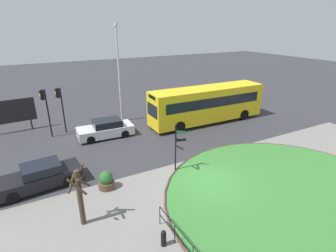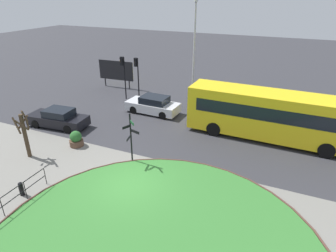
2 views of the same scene
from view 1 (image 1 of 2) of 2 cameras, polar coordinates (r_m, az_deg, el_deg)
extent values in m
plane|color=#333338|center=(15.92, 9.02, -12.07)|extent=(120.00, 120.00, 0.00)
cube|color=gray|center=(14.95, 12.68, -14.77)|extent=(32.00, 8.91, 0.02)
cylinder|color=#387A33|center=(15.92, 25.96, -14.01)|extent=(13.69, 13.69, 0.10)
torus|color=brown|center=(15.92, 25.96, -13.99)|extent=(14.00, 14.00, 0.11)
cylinder|color=black|center=(16.19, 1.64, -5.06)|extent=(0.09, 0.09, 3.02)
sphere|color=black|center=(15.56, 1.70, 0.10)|extent=(0.10, 0.10, 0.10)
cube|color=#195128|center=(15.66, 2.82, -1.31)|extent=(0.44, 0.37, 0.15)
cube|color=black|center=(15.56, 1.83, -2.66)|extent=(0.22, 0.48, 0.15)
cube|color=black|center=(16.03, 2.89, -3.03)|extent=(0.61, 0.19, 0.15)
cube|color=black|center=(15.83, 2.53, -4.67)|extent=(0.16, 0.64, 0.15)
cylinder|color=black|center=(11.91, -0.97, -23.32)|extent=(0.23, 0.23, 0.62)
sphere|color=black|center=(11.66, -0.98, -22.09)|extent=(0.22, 0.22, 0.22)
cube|color=black|center=(11.11, 3.37, -22.45)|extent=(0.14, 3.93, 0.03)
cube|color=black|center=(11.43, 3.32, -24.08)|extent=(0.14, 3.93, 0.03)
cylinder|color=black|center=(12.71, -1.78, -18.79)|extent=(0.04, 0.04, 0.99)
cylinder|color=black|center=(11.85, 1.45, -22.32)|extent=(0.04, 0.04, 0.99)
cube|color=yellow|center=(24.76, 8.48, 4.80)|extent=(11.17, 2.65, 3.02)
cube|color=black|center=(23.70, 10.24, 5.02)|extent=(9.78, 0.21, 0.88)
cube|color=black|center=(25.62, 6.94, 6.41)|extent=(9.78, 0.21, 0.88)
cube|color=black|center=(22.06, -3.44, 3.37)|extent=(0.06, 2.00, 1.10)
cube|color=black|center=(21.74, -3.51, 6.23)|extent=(0.05, 1.34, 0.28)
cylinder|color=black|center=(22.45, 2.50, -0.17)|extent=(1.01, 0.32, 1.00)
cylinder|color=black|center=(24.29, -0.09, 1.53)|extent=(1.01, 0.32, 1.00)
cylinder|color=black|center=(26.51, 16.03, 2.38)|extent=(1.01, 0.32, 1.00)
cylinder|color=black|center=(28.08, 12.98, 3.71)|extent=(1.01, 0.32, 1.00)
cube|color=black|center=(16.76, -26.03, -10.24)|extent=(4.68, 2.12, 0.70)
cube|color=black|center=(16.48, -25.75, -8.27)|extent=(2.12, 1.68, 0.52)
cylinder|color=black|center=(16.17, -30.48, -13.18)|extent=(0.66, 0.28, 0.64)
cylinder|color=black|center=(17.52, -30.89, -10.59)|extent=(0.66, 0.28, 0.64)
cylinder|color=black|center=(16.34, -20.57, -11.04)|extent=(0.66, 0.28, 0.64)
cylinder|color=black|center=(17.68, -21.81, -8.65)|extent=(0.66, 0.28, 0.64)
cube|color=silver|center=(22.11, -13.34, -0.98)|extent=(4.47, 2.00, 0.73)
cube|color=black|center=(21.92, -13.03, 0.65)|extent=(2.24, 1.70, 0.54)
cube|color=#EAEACC|center=(21.27, -18.78, -2.35)|extent=(0.03, 0.20, 0.12)
cube|color=#EAEACC|center=(22.29, -19.20, -1.32)|extent=(0.03, 0.20, 0.12)
cylinder|color=black|center=(21.20, -16.33, -2.90)|extent=(0.65, 0.24, 0.64)
cylinder|color=black|center=(22.75, -17.13, -1.33)|extent=(0.65, 0.24, 0.64)
cylinder|color=black|center=(21.74, -9.28, -1.69)|extent=(0.65, 0.24, 0.64)
cylinder|color=black|center=(23.25, -10.52, -0.23)|extent=(0.65, 0.24, 0.64)
cylinder|color=black|center=(23.09, -24.41, 2.39)|extent=(0.11, 0.11, 3.94)
cube|color=black|center=(22.67, -25.52, 6.08)|extent=(0.27, 0.27, 0.78)
sphere|color=black|center=(22.60, -26.00, 6.61)|extent=(0.16, 0.16, 0.16)
sphere|color=#F2A519|center=(22.66, -25.90, 6.01)|extent=(0.16, 0.16, 0.16)
sphere|color=black|center=(22.71, -25.80, 5.42)|extent=(0.16, 0.16, 0.16)
cylinder|color=black|center=(23.59, -21.70, 3.06)|extent=(0.11, 0.11, 3.86)
cube|color=black|center=(23.22, -22.72, 6.60)|extent=(0.30, 0.30, 0.78)
sphere|color=black|center=(23.17, -23.18, 7.13)|extent=(0.16, 0.16, 0.16)
sphere|color=#F2A519|center=(23.23, -23.09, 6.55)|extent=(0.16, 0.16, 0.16)
sphere|color=black|center=(23.28, -23.01, 5.97)|extent=(0.16, 0.16, 0.16)
cylinder|color=#B7B7BC|center=(24.52, -10.51, 10.50)|extent=(0.16, 0.16, 8.54)
cylinder|color=silver|center=(24.13, -11.24, 20.78)|extent=(0.32, 0.32, 0.22)
cylinder|color=black|center=(26.11, -27.54, 1.42)|extent=(0.12, 0.12, 1.82)
cube|color=yellow|center=(25.82, -31.00, 2.71)|extent=(3.83, 0.35, 1.89)
cube|color=black|center=(25.76, -31.00, 2.67)|extent=(3.92, 0.27, 1.99)
cylinder|color=brown|center=(15.58, -13.11, -12.27)|extent=(0.90, 0.90, 0.43)
sphere|color=#286028|center=(15.34, -13.25, -10.83)|extent=(0.76, 0.76, 0.76)
cylinder|color=#423323|center=(12.80, -18.43, -14.58)|extent=(0.24, 0.24, 2.82)
cylinder|color=#423323|center=(12.54, -20.08, -11.29)|extent=(0.58, 0.59, 0.86)
cylinder|color=#423323|center=(12.13, -17.68, -11.60)|extent=(0.63, 0.56, 0.78)
cylinder|color=#423323|center=(12.22, -18.32, -9.14)|extent=(0.34, 0.52, 0.87)
cylinder|color=#423323|center=(12.07, -19.06, -12.35)|extent=(0.77, 0.33, 0.90)
cylinder|color=#423323|center=(12.54, -18.27, -10.86)|extent=(0.53, 0.48, 0.96)
camera|label=2|loc=(15.32, 64.94, 11.91)|focal=31.08mm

